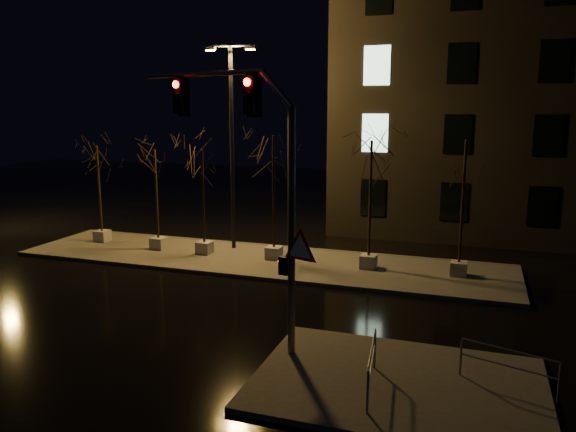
% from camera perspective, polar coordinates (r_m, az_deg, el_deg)
% --- Properties ---
extents(ground, '(90.00, 90.00, 0.00)m').
position_cam_1_polar(ground, '(19.93, -9.57, -8.99)').
color(ground, black).
rests_on(ground, ground).
extents(median, '(22.00, 5.00, 0.15)m').
position_cam_1_polar(median, '(25.08, -3.05, -4.50)').
color(median, '#4E4B46').
rests_on(median, ground).
extents(sidewalk_corner, '(7.00, 5.00, 0.15)m').
position_cam_1_polar(sidewalk_corner, '(14.62, 11.08, -16.38)').
color(sidewalk_corner, '#4E4B46').
rests_on(sidewalk_corner, ground).
extents(tree_0, '(1.80, 1.80, 4.92)m').
position_cam_1_polar(tree_0, '(29.14, -18.75, 4.72)').
color(tree_0, '#AAA89F').
rests_on(tree_0, median).
extents(tree_1, '(1.80, 1.80, 4.83)m').
position_cam_1_polar(tree_1, '(26.80, -13.32, 4.36)').
color(tree_1, '#AAA89F').
rests_on(tree_1, median).
extents(tree_2, '(1.80, 1.80, 4.91)m').
position_cam_1_polar(tree_2, '(25.52, -8.69, 4.36)').
color(tree_2, '#AAA89F').
rests_on(tree_2, median).
extents(tree_3, '(1.80, 1.80, 5.59)m').
position_cam_1_polar(tree_3, '(24.23, -1.48, 5.35)').
color(tree_3, '#AAA89F').
rests_on(tree_3, median).
extents(tree_4, '(1.80, 1.80, 5.46)m').
position_cam_1_polar(tree_4, '(23.04, 8.43, 4.70)').
color(tree_4, '#AAA89F').
rests_on(tree_4, median).
extents(tree_5, '(1.80, 1.80, 5.54)m').
position_cam_1_polar(tree_5, '(22.80, 17.50, 4.42)').
color(tree_5, '#AAA89F').
rests_on(tree_5, median).
extents(traffic_signal_mast, '(5.99, 1.86, 7.60)m').
position_cam_1_polar(traffic_signal_mast, '(15.21, -3.49, 4.90)').
color(traffic_signal_mast, slate).
rests_on(traffic_signal_mast, sidewalk_corner).
extents(streetlight_main, '(2.35, 0.58, 9.37)m').
position_cam_1_polar(streetlight_main, '(26.27, -5.73, 8.29)').
color(streetlight_main, black).
rests_on(streetlight_main, median).
extents(guard_rail_a, '(2.20, 0.75, 1.00)m').
position_cam_1_polar(guard_rail_a, '(14.68, 21.45, -13.70)').
color(guard_rail_a, slate).
rests_on(guard_rail_a, sidewalk_corner).
extents(guard_rail_b, '(0.30, 2.27, 1.08)m').
position_cam_1_polar(guard_rail_b, '(13.82, 8.51, -14.39)').
color(guard_rail_b, slate).
rests_on(guard_rail_b, sidewalk_corner).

